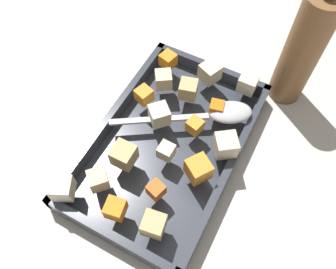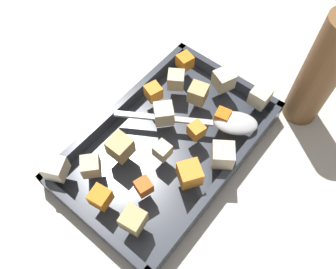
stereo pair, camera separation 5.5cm
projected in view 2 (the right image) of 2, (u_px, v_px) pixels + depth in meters
The scene contains 22 objects.
ground_plane at pixel (155, 151), 0.60m from camera, with size 4.00×4.00×0.00m, color beige.
baking_dish at pixel (168, 146), 0.59m from camera, with size 0.36×0.23×0.04m.
carrot_chunk_near_left at pixel (144, 186), 0.50m from camera, with size 0.02×0.02×0.02m, color orange.
carrot_chunk_back_center at pixel (153, 92), 0.59m from camera, with size 0.03×0.03×0.03m, color orange.
carrot_chunk_center at pixel (185, 61), 0.63m from camera, with size 0.03×0.03×0.03m, color orange.
carrot_chunk_corner_ne at pixel (222, 117), 0.57m from camera, with size 0.02×0.02×0.02m, color orange.
carrot_chunk_near_right at pixel (190, 174), 0.51m from camera, with size 0.03×0.03×0.03m, color orange.
carrot_chunk_mid_left at pixel (196, 130), 0.55m from camera, with size 0.02×0.02×0.02m, color orange.
carrot_chunk_corner_sw at pixel (100, 197), 0.49m from camera, with size 0.03×0.03×0.03m, color orange.
potato_chunk_corner_se at pixel (198, 93), 0.59m from camera, with size 0.03×0.03×0.03m, color tan.
potato_chunk_heap_side at pixel (120, 147), 0.53m from camera, with size 0.03×0.03×0.03m, color tan.
potato_chunk_far_right at pixel (164, 114), 0.56m from camera, with size 0.03×0.03×0.03m, color beige.
potato_chunk_corner_nw at pixel (162, 150), 0.53m from camera, with size 0.02×0.02×0.02m, color beige.
potato_chunk_heap_top at pixel (133, 220), 0.48m from camera, with size 0.03×0.03×0.03m, color tan.
potato_chunk_far_left at pixel (224, 80), 0.60m from camera, with size 0.03×0.03×0.03m, color beige.
potato_chunk_rim_edge at pixel (91, 166), 0.52m from camera, with size 0.03×0.03×0.03m, color beige.
potato_chunk_mid_right at pixel (176, 80), 0.60m from camera, with size 0.03×0.03×0.03m, color beige.
potato_chunk_front_center at pixel (260, 97), 0.58m from camera, with size 0.03×0.03×0.03m, color beige.
parsnip_chunk_under_handle at pixel (223, 155), 0.52m from camera, with size 0.03×0.03×0.03m, color beige.
parsnip_chunk_near_spoon at pixel (55, 168), 0.51m from camera, with size 0.03×0.03×0.03m, color silver.
serving_spoon at pixel (227, 122), 0.56m from camera, with size 0.15×0.22×0.02m.
pepper_mill at pixel (321, 72), 0.54m from camera, with size 0.06×0.06×0.24m.
Camera 2 is at (0.20, 0.19, 0.53)m, focal length 36.74 mm.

